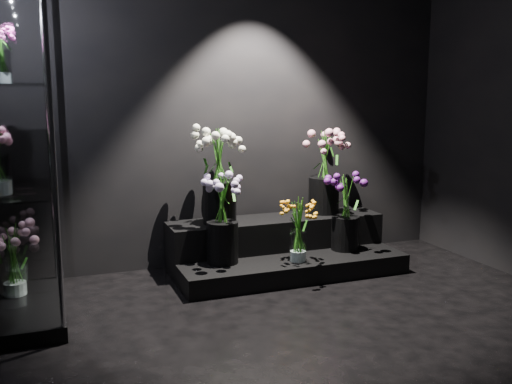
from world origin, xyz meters
TOP-DOWN VIEW (x-y plane):
  - floor at (0.00, 0.00)m, footprint 4.00×4.00m
  - wall_back at (0.00, 2.00)m, footprint 4.00×0.00m
  - display_riser at (0.35, 1.64)m, footprint 1.82×0.81m
  - display_case at (-1.68, 1.24)m, footprint 0.59×0.99m
  - bouquet_orange_bells at (0.34, 1.31)m, footprint 0.30×0.30m
  - bouquet_lilac at (-0.21, 1.48)m, footprint 0.44×0.44m
  - bouquet_purple at (0.85, 1.47)m, footprint 0.37×0.37m
  - bouquet_cream_roses at (-0.16, 1.72)m, footprint 0.43×0.43m
  - bouquet_pink_roses at (0.81, 1.78)m, footprint 0.46×0.46m
  - bouquet_case_magenta at (-1.67, 1.37)m, footprint 0.24×0.24m
  - bouquet_case_base_pink at (-1.68, 1.43)m, footprint 0.38×0.38m

SIDE VIEW (x-z plane):
  - floor at x=0.00m, z-range 0.00..0.00m
  - display_riser at x=0.35m, z-range -0.03..0.37m
  - bouquet_case_base_pink at x=-1.68m, z-range 0.11..0.58m
  - bouquet_orange_bells at x=0.34m, z-range 0.16..0.65m
  - bouquet_purple at x=0.85m, z-range 0.20..0.81m
  - bouquet_lilac at x=-0.21m, z-range 0.20..0.89m
  - bouquet_pink_roses at x=0.81m, z-range 0.46..1.17m
  - bouquet_cream_roses at x=-0.16m, z-range 0.47..1.21m
  - display_case at x=-1.68m, z-range 0.00..2.18m
  - wall_back at x=0.00m, z-range -0.60..3.40m
  - bouquet_case_magenta at x=-1.67m, z-range 1.50..1.87m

